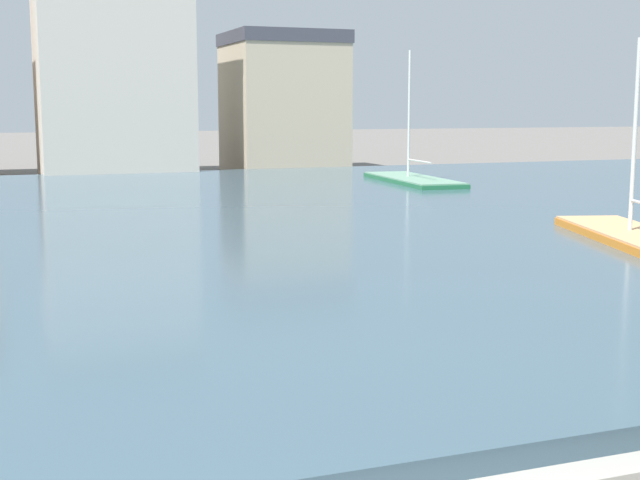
% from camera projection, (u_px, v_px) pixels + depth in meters
% --- Properties ---
extents(harbor_water, '(88.26, 42.94, 0.43)m').
position_uv_depth(harbor_water, '(59.00, 229.00, 28.45)').
color(harbor_water, '#3D5666').
rests_on(harbor_water, ground).
extents(sailboat_orange, '(4.48, 9.27, 5.99)m').
position_uv_depth(sailboat_orange, '(626.00, 241.00, 24.90)').
color(sailboat_orange, orange).
rests_on(sailboat_orange, ground).
extents(sailboat_green, '(3.07, 9.60, 6.88)m').
position_uv_depth(sailboat_green, '(406.00, 182.00, 44.22)').
color(sailboat_green, '#236B42').
rests_on(sailboat_green, ground).
extents(townhouse_corner_house, '(8.69, 7.21, 12.30)m').
position_uv_depth(townhouse_corner_house, '(112.00, 71.00, 51.25)').
color(townhouse_corner_house, beige).
rests_on(townhouse_corner_house, ground).
extents(townhouse_wide_warehouse, '(6.96, 6.93, 8.80)m').
position_uv_depth(townhouse_wide_warehouse, '(283.00, 102.00, 56.19)').
color(townhouse_wide_warehouse, '#C6B293').
rests_on(townhouse_wide_warehouse, ground).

